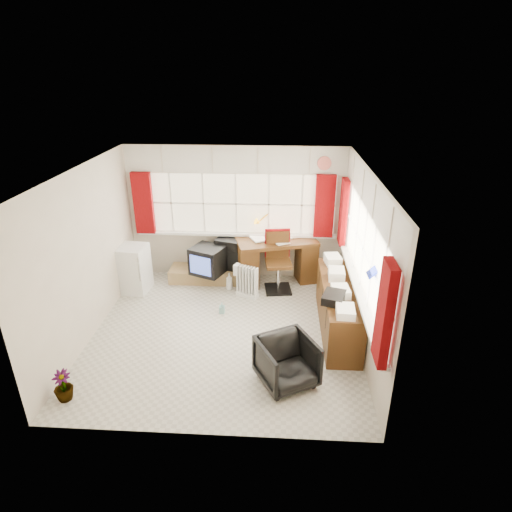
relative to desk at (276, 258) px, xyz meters
The scene contains 20 objects.
ground 2.01m from the desk, 112.71° to the right, with size 4.00×4.00×0.00m, color beige.
room_walls 2.21m from the desk, 112.71° to the right, with size 4.00×4.00×4.00m.
window_back 0.91m from the desk, 169.19° to the left, with size 3.70×0.12×3.60m.
window_right 2.21m from the desk, 56.52° to the right, with size 0.12×3.70×3.60m.
curtains 1.33m from the desk, 78.90° to the right, with size 3.83×3.83×1.15m.
overhead_cabinets 1.98m from the desk, 74.55° to the right, with size 3.98×3.98×0.48m.
desk is the anchor object (origin of this frame).
desk_lamp 0.75m from the desk, 127.25° to the left, with size 0.19×0.18×0.45m.
task_chair 0.31m from the desk, 83.31° to the right, with size 0.52×0.54×1.11m.
office_chair 2.88m from the desk, 86.27° to the right, with size 0.67×0.69×0.63m, color black.
radiator 0.86m from the desk, 126.47° to the right, with size 0.42×0.30×0.59m.
credenza 1.88m from the desk, 58.63° to the right, with size 0.50×2.00×0.85m.
file_tray 2.24m from the desk, 67.92° to the right, with size 0.29×0.37×0.12m, color black.
tv_bench 1.35m from the desk, behind, with size 1.40×0.50×0.25m, color #9B7E4D.
crt_tv 1.27m from the desk, 168.24° to the right, with size 0.71×0.69×0.51m.
hifi_stack 0.89m from the desk, behind, with size 0.62×0.48×0.57m.
mini_fridge 2.61m from the desk, 167.96° to the right, with size 0.55×0.56×0.86m.
spray_bottle_a 0.99m from the desk, 153.53° to the right, with size 0.12×0.13×0.32m, color white.
spray_bottle_b 1.56m from the desk, 124.92° to the right, with size 0.09×0.09×0.19m, color #84C5C1.
flower_vase 4.21m from the desk, 127.14° to the right, with size 0.23×0.23×0.41m, color black.
Camera 1 is at (0.81, -5.50, 3.78)m, focal length 30.00 mm.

